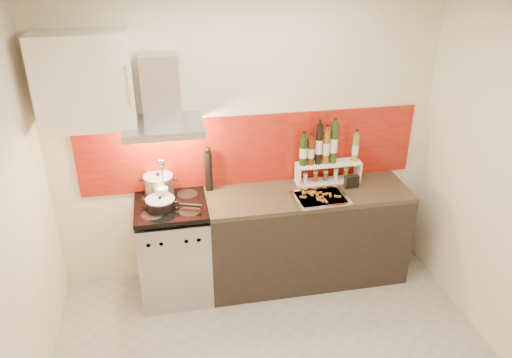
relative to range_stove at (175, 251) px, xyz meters
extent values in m
cube|color=white|center=(0.70, -1.10, 2.16)|extent=(3.40, 2.80, 0.02)
cube|color=silver|center=(0.70, 0.30, 0.86)|extent=(3.40, 0.02, 2.60)
cube|color=maroon|center=(0.75, 0.29, 0.78)|extent=(3.00, 0.02, 0.64)
cube|color=#B7B7BA|center=(0.00, 0.00, -0.02)|extent=(0.60, 0.60, 0.84)
cube|color=black|center=(0.00, -0.28, -0.11)|extent=(0.50, 0.02, 0.40)
cube|color=#B7B7BA|center=(0.00, -0.28, 0.28)|extent=(0.56, 0.02, 0.12)
cube|color=#FF190C|center=(0.00, -0.29, 0.28)|extent=(0.10, 0.01, 0.04)
cube|color=black|center=(0.00, 0.00, 0.45)|extent=(0.60, 0.60, 0.04)
cube|color=black|center=(1.20, 0.00, -0.01)|extent=(1.80, 0.60, 0.86)
cube|color=#2D261B|center=(1.20, 0.00, 0.44)|extent=(1.80, 0.60, 0.04)
cube|color=#B7B7BA|center=(0.00, 0.05, 1.14)|extent=(0.62, 0.50, 0.06)
cube|color=#B7B7BA|center=(0.00, 0.20, 1.42)|extent=(0.30, 0.18, 0.50)
sphere|color=#FFD18C|center=(-0.15, 0.05, 1.10)|extent=(0.07, 0.07, 0.07)
sphere|color=#FFD18C|center=(0.15, 0.05, 1.10)|extent=(0.07, 0.07, 0.07)
cube|color=white|center=(-0.55, 0.13, 1.51)|extent=(0.70, 0.35, 0.72)
cylinder|color=#B7B7BA|center=(-0.08, 0.19, 0.55)|extent=(0.25, 0.25, 0.17)
cylinder|color=#99999E|center=(-0.08, 0.19, 0.65)|extent=(0.25, 0.25, 0.01)
sphere|color=black|center=(-0.08, 0.19, 0.67)|extent=(0.03, 0.03, 0.03)
cylinder|color=black|center=(-0.08, -0.05, 0.51)|extent=(0.23, 0.23, 0.07)
cylinder|color=#99999E|center=(-0.08, -0.05, 0.55)|extent=(0.24, 0.24, 0.01)
sphere|color=black|center=(-0.08, -0.05, 0.57)|extent=(0.03, 0.03, 0.03)
cylinder|color=black|center=(0.14, -0.12, 0.51)|extent=(0.22, 0.10, 0.03)
cylinder|color=silver|center=(-0.05, 0.03, 0.54)|extent=(0.09, 0.09, 0.15)
cylinder|color=silver|center=(-0.04, 0.03, 0.74)|extent=(0.01, 0.07, 0.28)
sphere|color=silver|center=(-0.04, -0.04, 0.87)|extent=(0.06, 0.06, 0.06)
cylinder|color=black|center=(0.35, 0.21, 0.64)|extent=(0.06, 0.06, 0.36)
sphere|color=black|center=(0.35, 0.21, 0.84)|extent=(0.05, 0.05, 0.05)
cube|color=white|center=(1.43, 0.17, 0.47)|extent=(0.59, 0.16, 0.01)
cube|color=white|center=(1.14, 0.17, 0.55)|extent=(0.02, 0.16, 0.17)
cube|color=white|center=(1.71, 0.17, 0.55)|extent=(0.02, 0.16, 0.17)
cube|color=white|center=(1.43, 0.17, 0.64)|extent=(0.59, 0.16, 0.02)
cylinder|color=black|center=(1.19, 0.17, 0.78)|extent=(0.07, 0.07, 0.26)
cylinder|color=#54250E|center=(1.25, 0.17, 0.77)|extent=(0.06, 0.06, 0.24)
cylinder|color=black|center=(1.32, 0.17, 0.83)|extent=(0.06, 0.06, 0.37)
cylinder|color=brown|center=(1.39, 0.17, 0.80)|extent=(0.06, 0.06, 0.31)
cylinder|color=#1C3312|center=(1.46, 0.17, 0.83)|extent=(0.06, 0.06, 0.37)
cylinder|color=olive|center=(1.67, 0.17, 0.77)|extent=(0.06, 0.06, 0.25)
cylinder|color=beige|center=(1.21, 0.17, 0.51)|extent=(0.04, 0.04, 0.07)
cylinder|color=maroon|center=(1.31, 0.17, 0.52)|extent=(0.04, 0.04, 0.08)
cylinder|color=#4E3A27|center=(1.41, 0.17, 0.51)|extent=(0.04, 0.04, 0.08)
cylinder|color=white|center=(1.50, 0.17, 0.52)|extent=(0.04, 0.04, 0.10)
cylinder|color=#9A7019|center=(1.60, 0.17, 0.52)|extent=(0.04, 0.04, 0.09)
cube|color=black|center=(1.60, 0.02, 0.52)|extent=(0.13, 0.06, 0.11)
cube|color=silver|center=(1.26, -0.14, 0.47)|extent=(0.45, 0.35, 0.01)
cube|color=silver|center=(1.26, -0.14, 0.48)|extent=(0.47, 0.37, 0.01)
cube|color=red|center=(1.26, -0.14, 0.48)|extent=(0.41, 0.31, 0.01)
cube|color=brown|center=(1.16, -0.05, 0.49)|extent=(0.06, 0.03, 0.01)
cube|color=brown|center=(1.27, -0.08, 0.49)|extent=(0.06, 0.02, 0.01)
cube|color=brown|center=(1.22, -0.18, 0.49)|extent=(0.03, 0.06, 0.01)
cube|color=brown|center=(1.22, -0.05, 0.49)|extent=(0.06, 0.02, 0.01)
cube|color=brown|center=(1.40, -0.17, 0.49)|extent=(0.06, 0.04, 0.01)
cube|color=brown|center=(1.20, -0.08, 0.49)|extent=(0.02, 0.06, 0.01)
cube|color=brown|center=(1.35, -0.14, 0.49)|extent=(0.03, 0.06, 0.01)
cube|color=brown|center=(1.24, -0.08, 0.49)|extent=(0.06, 0.05, 0.01)
cube|color=brown|center=(1.25, -0.16, 0.49)|extent=(0.06, 0.02, 0.01)
cube|color=brown|center=(1.11, -0.13, 0.49)|extent=(0.06, 0.03, 0.01)
cube|color=brown|center=(1.28, -0.23, 0.49)|extent=(0.03, 0.06, 0.01)
cube|color=brown|center=(1.25, -0.22, 0.49)|extent=(0.05, 0.06, 0.01)
cube|color=brown|center=(1.31, -0.11, 0.49)|extent=(0.06, 0.03, 0.01)
cube|color=brown|center=(1.13, -0.05, 0.49)|extent=(0.03, 0.06, 0.01)
cube|color=brown|center=(1.24, -0.11, 0.49)|extent=(0.04, 0.06, 0.01)
cube|color=brown|center=(1.19, -0.09, 0.49)|extent=(0.04, 0.06, 0.01)
camera|label=1|loc=(0.01, -3.70, 2.52)|focal=35.00mm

